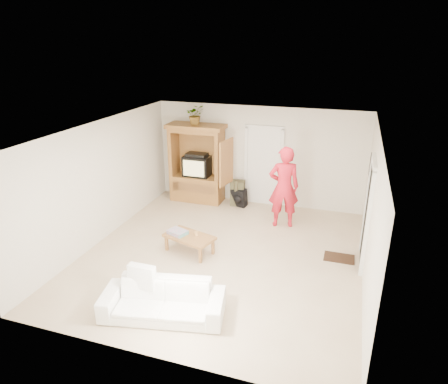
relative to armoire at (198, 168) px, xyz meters
The scene contains 19 objects.
floor 3.22m from the armoire, 59.36° to the right, with size 6.00×6.00×0.00m, color tan.
ceiling 3.53m from the armoire, 59.36° to the right, with size 6.00×6.00×0.00m, color white.
wall_back 1.66m from the armoire, 12.11° to the left, with size 5.50×5.50×0.00m, color silver.
wall_front 5.89m from the armoire, 74.44° to the right, with size 5.50×5.50×0.00m, color silver.
wall_left 2.94m from the armoire, 113.79° to the right, with size 6.00×6.00×0.00m, color silver.
wall_right 5.09m from the armoire, 31.60° to the right, with size 6.00×6.00×0.00m, color silver.
armoire is the anchor object (origin of this frame).
door_back 1.76m from the armoire, 10.13° to the left, with size 0.85×0.05×2.04m, color white.
doorway_right 4.77m from the armoire, 25.61° to the right, with size 0.05×0.90×2.04m, color black.
framed_picture 4.43m from the armoire, 10.03° to the right, with size 0.03×0.60×0.48m, color black.
doormat 4.48m from the armoire, 28.01° to the right, with size 0.60×0.40×0.02m, color #382316.
plant 1.45m from the armoire, 126.74° to the right, with size 0.46×0.40×0.51m, color #4C7238.
man 2.64m from the armoire, 19.69° to the right, with size 0.71×0.46×1.94m, color red.
sofa 5.00m from the armoire, 75.09° to the right, with size 1.94×0.76×0.57m, color white.
coffee_table 2.97m from the armoire, 72.22° to the right, with size 1.14×0.83×0.38m.
towel 2.88m from the armoire, 77.23° to the right, with size 0.38×0.28×0.08m, color #E14B7B.
candle 2.95m from the armoire, 69.32° to the right, with size 0.08×0.08×0.10m, color tan.
backpack_black 1.37m from the armoire, ahead, with size 0.39×0.23×0.48m, color black, non-canonical shape.
backpack_olive 1.26m from the armoire, ahead, with size 0.36×0.27×0.69m, color #47442B, non-canonical shape.
Camera 1 is at (2.27, -6.86, 4.18)m, focal length 32.00 mm.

